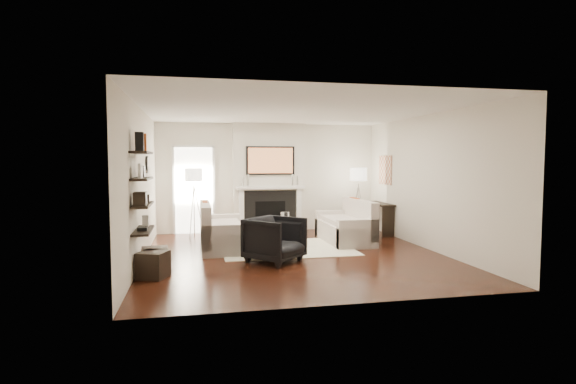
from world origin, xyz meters
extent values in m
plane|color=#34150B|center=(0.00, 0.00, 0.00)|extent=(6.00, 6.00, 0.00)
plane|color=white|center=(0.00, 0.00, 2.70)|extent=(6.00, 6.00, 0.00)
plane|color=silver|center=(0.00, 3.00, 1.35)|extent=(5.50, 0.00, 5.50)
plane|color=silver|center=(0.00, -3.00, 1.35)|extent=(5.50, 0.00, 5.50)
plane|color=silver|center=(-2.75, 0.00, 1.35)|extent=(0.00, 6.00, 6.00)
plane|color=silver|center=(2.75, 0.00, 1.35)|extent=(0.00, 6.00, 6.00)
cube|color=silver|center=(0.00, 2.88, 1.35)|extent=(1.80, 0.25, 2.70)
cube|color=black|center=(0.00, 2.74, 0.52)|extent=(1.30, 0.02, 1.04)
cube|color=black|center=(0.00, 2.73, 0.45)|extent=(0.75, 0.02, 0.65)
cube|color=white|center=(-0.72, 2.71, 0.55)|extent=(0.12, 0.08, 1.10)
cube|color=white|center=(0.72, 2.71, 0.55)|extent=(0.12, 0.08, 1.10)
cube|color=white|center=(0.00, 2.69, 1.12)|extent=(1.70, 0.18, 0.07)
cube|color=black|center=(0.00, 2.71, 1.78)|extent=(1.20, 0.06, 0.70)
cube|color=#BF723F|center=(0.00, 2.68, 1.78)|extent=(1.10, 0.00, 0.62)
cylinder|color=silver|center=(-0.55, 2.70, 1.30)|extent=(0.04, 0.04, 0.30)
cylinder|color=silver|center=(-0.68, 2.70, 1.27)|extent=(0.04, 0.04, 0.24)
cylinder|color=silver|center=(0.55, 2.70, 1.30)|extent=(0.04, 0.04, 0.30)
cylinder|color=silver|center=(0.68, 2.70, 1.27)|extent=(0.04, 0.04, 0.24)
cube|color=white|center=(-1.85, 2.98, 1.05)|extent=(0.90, 0.02, 2.10)
cube|color=white|center=(-2.33, 2.96, 1.05)|extent=(0.06, 0.06, 2.16)
cube|color=white|center=(-1.37, 2.96, 1.05)|extent=(0.06, 0.06, 2.16)
cube|color=white|center=(-1.85, 2.96, 2.13)|extent=(1.02, 0.06, 0.06)
cube|color=#EEE6C3|center=(-0.03, 0.63, 0.01)|extent=(2.60, 2.00, 0.01)
cube|color=beige|center=(-1.29, 0.90, 0.21)|extent=(0.85, 1.80, 0.42)
cube|color=beige|center=(-1.63, 0.90, 0.53)|extent=(0.18, 1.80, 0.80)
cube|color=beige|center=(-1.29, 0.09, 0.30)|extent=(0.85, 0.18, 0.60)
cube|color=beige|center=(-1.29, 1.71, 0.30)|extent=(0.85, 0.18, 0.60)
cube|color=beige|center=(-1.24, 0.90, 0.47)|extent=(0.63, 1.44, 0.10)
cube|color=#AD4615|center=(-1.63, 1.20, 0.73)|extent=(0.10, 0.42, 0.42)
cube|color=black|center=(-1.63, 0.60, 0.72)|extent=(0.10, 0.40, 0.40)
cube|color=beige|center=(1.37, 1.10, 0.21)|extent=(0.85, 1.80, 0.42)
cube|color=beige|center=(1.71, 1.10, 0.53)|extent=(0.18, 1.80, 0.80)
cube|color=beige|center=(1.37, 0.29, 0.30)|extent=(0.85, 0.18, 0.60)
cube|color=beige|center=(1.37, 1.91, 0.30)|extent=(0.85, 0.18, 0.60)
cube|color=beige|center=(1.32, 1.10, 0.47)|extent=(0.63, 1.44, 0.10)
cube|color=#AD4615|center=(1.71, 1.40, 0.73)|extent=(0.10, 0.42, 0.42)
cube|color=black|center=(1.71, 0.80, 0.72)|extent=(0.10, 0.40, 0.40)
cube|color=black|center=(-0.16, 0.88, 0.40)|extent=(1.10, 0.55, 0.04)
cylinder|color=silver|center=(-0.66, 0.66, 0.19)|extent=(0.02, 0.02, 0.38)
cylinder|color=silver|center=(0.34, 0.66, 0.19)|extent=(0.02, 0.02, 0.38)
cylinder|color=silver|center=(-0.66, 1.10, 0.19)|extent=(0.02, 0.02, 0.38)
cylinder|color=silver|center=(0.34, 1.10, 0.19)|extent=(0.02, 0.02, 0.38)
cylinder|color=white|center=(-0.01, 0.88, 0.56)|extent=(0.18, 0.18, 0.32)
cylinder|color=white|center=(-0.01, 0.88, 0.50)|extent=(0.10, 0.10, 0.15)
cylinder|color=#AC391C|center=(-0.41, 0.88, 0.45)|extent=(0.34, 0.34, 0.06)
imported|color=black|center=(-0.47, -0.49, 0.43)|extent=(1.15, 1.15, 0.87)
cylinder|color=silver|center=(-1.85, 2.53, 0.60)|extent=(0.02, 0.02, 1.20)
cylinder|color=white|center=(-1.85, 2.53, 1.45)|extent=(0.40, 0.40, 0.30)
cylinder|color=silver|center=(-1.74, 2.53, 0.60)|extent=(0.25, 0.02, 1.23)
cylinder|color=silver|center=(-1.91, 2.63, 0.60)|extent=(0.14, 0.22, 1.23)
cylinder|color=silver|center=(-1.91, 2.44, 0.60)|extent=(0.14, 0.22, 1.23)
cylinder|color=silver|center=(2.05, 2.08, 0.60)|extent=(0.02, 0.02, 1.20)
cylinder|color=white|center=(2.05, 2.08, 1.45)|extent=(0.40, 0.40, 0.30)
cylinder|color=silver|center=(2.16, 2.08, 0.60)|extent=(0.25, 0.02, 1.23)
cylinder|color=silver|center=(2.00, 2.18, 0.60)|extent=(0.14, 0.22, 1.23)
cylinder|color=silver|center=(1.99, 1.99, 0.60)|extent=(0.14, 0.22, 1.23)
cube|color=black|center=(2.57, 2.04, 0.73)|extent=(0.35, 1.20, 0.04)
cube|color=black|center=(2.57, 1.49, 0.35)|extent=(0.30, 0.04, 0.71)
cube|color=black|center=(2.57, 2.59, 0.35)|extent=(0.30, 0.04, 0.71)
cube|color=tan|center=(2.73, 2.05, 1.55)|extent=(0.03, 0.70, 0.70)
cube|color=black|center=(-2.62, -1.00, 0.70)|extent=(0.25, 1.00, 0.03)
cube|color=black|center=(-2.62, -1.00, 1.10)|extent=(0.25, 1.00, 0.04)
cube|color=black|center=(-2.62, -1.00, 1.50)|extent=(0.25, 1.00, 0.04)
cube|color=black|center=(-2.62, -1.00, 1.90)|extent=(0.25, 1.00, 0.04)
cube|color=black|center=(-2.62, -1.23, 2.06)|extent=(0.12, 0.10, 0.28)
cube|color=#AD4615|center=(-2.62, -0.85, 2.06)|extent=(0.12, 0.10, 0.28)
cube|color=white|center=(-2.62, -1.21, 1.63)|extent=(0.04, 0.30, 0.22)
cube|color=black|center=(-2.62, -0.80, 1.61)|extent=(0.04, 0.22, 0.18)
cube|color=black|center=(-2.62, -1.32, 1.22)|extent=(0.18, 0.25, 0.20)
cube|color=black|center=(-2.62, -0.73, 1.18)|extent=(0.15, 0.12, 0.12)
cube|color=black|center=(-2.62, -1.08, 0.74)|extent=(0.14, 0.20, 0.05)
cube|color=white|center=(-2.62, -0.65, 0.81)|extent=(0.10, 0.10, 0.18)
cylinder|color=black|center=(-2.73, 0.90, 1.70)|extent=(0.04, 0.34, 0.34)
cylinder|color=white|center=(-2.71, 0.90, 1.70)|extent=(0.01, 0.29, 0.29)
cube|color=black|center=(-2.47, -0.87, 0.20)|extent=(0.43, 0.43, 0.40)
cube|color=black|center=(-2.47, -1.18, 0.20)|extent=(0.52, 0.52, 0.40)
camera|label=1|loc=(-1.84, -8.18, 1.78)|focal=28.00mm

